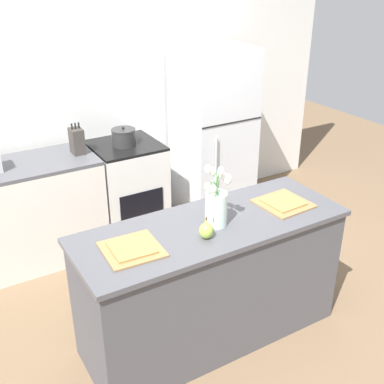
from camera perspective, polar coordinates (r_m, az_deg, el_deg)
name	(u,v)px	position (r m, az deg, el deg)	size (l,w,h in m)	color
ground_plane	(210,333)	(3.60, 2.12, -16.34)	(10.00, 10.00, 0.00)	brown
back_wall	(95,88)	(4.60, -11.46, 11.94)	(5.20, 0.08, 2.70)	silver
kitchen_island	(211,281)	(3.32, 2.25, -10.54)	(1.80, 0.66, 0.90)	#4C4C51
back_counter	(0,221)	(4.32, -21.79, -3.16)	(1.68, 0.60, 0.91)	silver
stove_range	(128,190)	(4.58, -7.58, 0.26)	(0.60, 0.61, 0.91)	silver
refrigerator	(213,134)	(4.85, 2.53, 6.92)	(0.68, 0.67, 1.69)	silver
flower_vase	(216,204)	(2.99, 2.89, -1.49)	(0.17, 0.14, 0.41)	silver
pear_figurine	(206,230)	(2.89, 1.69, -4.52)	(0.09, 0.09, 0.14)	#9EBC47
plate_setting_left	(132,249)	(2.82, -7.15, -6.70)	(0.35, 0.35, 0.02)	olive
plate_setting_right	(283,203)	(3.36, 10.78, -1.27)	(0.35, 0.35, 0.02)	olive
cooking_pot	(124,137)	(4.36, -8.10, 6.46)	(0.22, 0.22, 0.17)	#2D2D2D
knife_block	(77,141)	(4.23, -13.48, 5.90)	(0.10, 0.14, 0.27)	#3D3833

